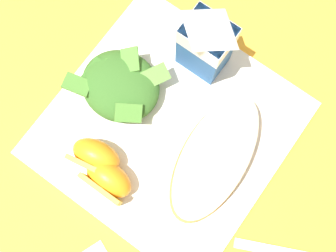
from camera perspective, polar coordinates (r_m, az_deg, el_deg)
ground at (r=0.53m, az=0.00°, el=-0.58°), size 3.00×3.00×0.00m
white_plate at (r=0.52m, az=0.00°, el=-0.41°), size 0.28×0.28×0.02m
cheesy_pizza_bread at (r=0.49m, az=6.74°, el=-4.11°), size 0.10×0.18×0.04m
green_salad_pile at (r=0.51m, az=-6.66°, el=5.62°), size 0.11×0.10×0.05m
milk_carton at (r=0.48m, az=5.41°, el=11.68°), size 0.06×0.04×0.11m
orange_wedge_front at (r=0.49m, az=-10.08°, el=-4.25°), size 0.07×0.05×0.04m
orange_wedge_middle at (r=0.49m, az=-8.40°, el=-7.40°), size 0.06×0.04×0.04m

